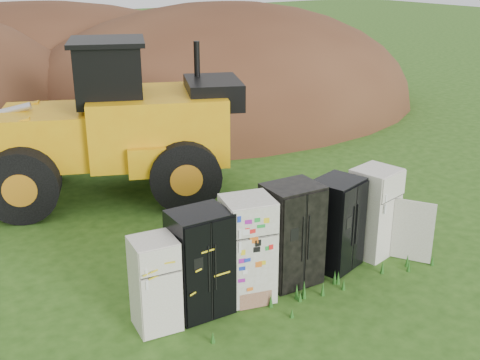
{
  "coord_description": "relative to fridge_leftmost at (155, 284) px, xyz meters",
  "views": [
    {
      "loc": [
        -5.92,
        -7.81,
        5.72
      ],
      "look_at": [
        0.52,
        2.0,
        1.36
      ],
      "focal_mm": 45.0,
      "sensor_mm": 36.0,
      "label": 1
    }
  ],
  "objects": [
    {
      "name": "dirt_mound_right",
      "position": [
        8.87,
        12.32,
        -0.79
      ],
      "size": [
        17.04,
        12.5,
        8.3
      ],
      "primitive_type": "ellipsoid",
      "color": "#402214",
      "rests_on": "ground"
    },
    {
      "name": "dirt_mound_back",
      "position": [
        3.14,
        18.75,
        -0.79
      ],
      "size": [
        20.4,
        13.6,
        8.01
      ],
      "primitive_type": "ellipsoid",
      "color": "#402214",
      "rests_on": "ground"
    },
    {
      "name": "fridge_black_side",
      "position": [
        0.84,
        0.0,
        0.13
      ],
      "size": [
        0.99,
        0.79,
        1.84
      ],
      "primitive_type": null,
      "rotation": [
        0.0,
        0.0,
        -0.03
      ],
      "color": "black",
      "rests_on": "ground"
    },
    {
      "name": "ground",
      "position": [
        2.41,
        -0.02,
        -0.79
      ],
      "size": [
        120.0,
        120.0,
        0.0
      ],
      "primitive_type": "plane",
      "color": "#254913",
      "rests_on": "ground"
    },
    {
      "name": "fridge_leftmost",
      "position": [
        0.0,
        0.0,
        0.0
      ],
      "size": [
        0.77,
        0.75,
        1.58
      ],
      "primitive_type": null,
      "rotation": [
        0.0,
        0.0,
        -0.12
      ],
      "color": "silver",
      "rests_on": "ground"
    },
    {
      "name": "fridge_open_door",
      "position": [
        4.82,
        -0.04,
        0.12
      ],
      "size": [
        0.97,
        0.92,
        1.83
      ],
      "primitive_type": null,
      "rotation": [
        0.0,
        0.0,
        0.21
      ],
      "color": "silver",
      "rests_on": "ground"
    },
    {
      "name": "wheel_loader",
      "position": [
        0.84,
        6.28,
        1.17
      ],
      "size": [
        8.72,
        6.17,
        3.91
      ],
      "primitive_type": null,
      "rotation": [
        0.0,
        0.0,
        -0.4
      ],
      "color": "gold",
      "rests_on": "ground"
    },
    {
      "name": "fridge_sticker",
      "position": [
        1.76,
        -0.06,
        0.16
      ],
      "size": [
        1.01,
        0.96,
        1.89
      ],
      "primitive_type": null,
      "rotation": [
        0.0,
        0.0,
        -0.24
      ],
      "color": "silver",
      "rests_on": "ground"
    },
    {
      "name": "fridge_black_right",
      "position": [
        3.82,
        -0.04,
        0.12
      ],
      "size": [
        1.08,
        0.98,
        1.81
      ],
      "primitive_type": null,
      "rotation": [
        0.0,
        0.0,
        0.28
      ],
      "color": "black",
      "rests_on": "ground"
    },
    {
      "name": "fridge_dark_mid",
      "position": [
        2.75,
        -0.02,
        0.17
      ],
      "size": [
        1.02,
        0.85,
        1.92
      ],
      "primitive_type": null,
      "rotation": [
        0.0,
        0.0,
        -0.05
      ],
      "color": "black",
      "rests_on": "ground"
    }
  ]
}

